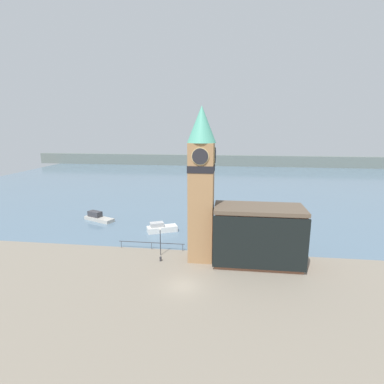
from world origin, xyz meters
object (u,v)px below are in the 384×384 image
(pier_building, at_px, (258,236))
(mooring_bollard_near, at_px, (161,258))
(clock_tower, at_px, (201,181))
(lamp_post, at_px, (160,236))
(boat_far, at_px, (98,217))
(boat_near, at_px, (161,228))

(pier_building, height_order, mooring_bollard_near, pier_building)
(clock_tower, height_order, pier_building, clock_tower)
(pier_building, height_order, lamp_post, pier_building)
(clock_tower, height_order, boat_far, clock_tower)
(boat_near, distance_m, mooring_bollard_near, 11.79)
(clock_tower, xyz_separation_m, mooring_bollard_near, (-5.45, -1.46, -10.70))
(boat_far, xyz_separation_m, lamp_post, (16.09, -14.48, 2.24))
(mooring_bollard_near, xyz_separation_m, lamp_post, (-0.44, 1.90, 2.49))
(pier_building, distance_m, boat_near, 19.20)
(boat_far, height_order, mooring_bollard_near, boat_far)
(boat_far, bearing_deg, boat_near, 4.02)
(clock_tower, relative_size, lamp_post, 5.07)
(boat_near, xyz_separation_m, boat_far, (-13.94, 4.88, -0.06))
(pier_building, height_order, boat_far, pier_building)
(mooring_bollard_near, distance_m, lamp_post, 3.16)
(clock_tower, bearing_deg, boat_far, 145.84)
(mooring_bollard_near, bearing_deg, pier_building, 4.25)
(clock_tower, xyz_separation_m, lamp_post, (-5.88, 0.44, -8.21))
(clock_tower, distance_m, mooring_bollard_near, 12.09)
(lamp_post, bearing_deg, clock_tower, -4.25)
(lamp_post, bearing_deg, mooring_bollard_near, -77.08)
(boat_near, distance_m, lamp_post, 10.07)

